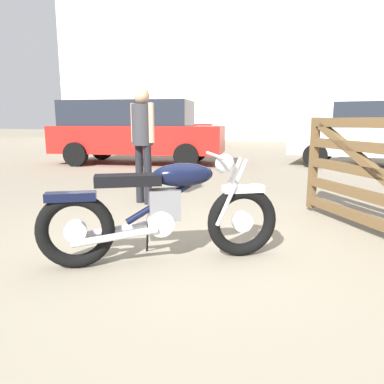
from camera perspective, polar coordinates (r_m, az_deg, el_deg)
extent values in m
plane|color=gray|center=(3.45, 2.15, -9.53)|extent=(80.00, 80.00, 0.00)
torus|color=black|center=(3.34, 7.79, -4.56)|extent=(0.62, 0.39, 0.64)
cylinder|color=silver|center=(3.34, 7.79, -4.56)|extent=(0.20, 0.15, 0.18)
torus|color=black|center=(3.19, -17.64, -5.76)|extent=(0.62, 0.39, 0.64)
cylinder|color=silver|center=(3.19, -17.64, -5.76)|extent=(0.20, 0.15, 0.18)
cube|color=silver|center=(3.27, 7.93, 0.50)|extent=(0.38, 0.28, 0.06)
cube|color=black|center=(3.12, -18.32, -0.67)|extent=(0.42, 0.30, 0.07)
cylinder|color=silver|center=(3.31, 5.43, 0.37)|extent=(0.27, 0.16, 0.58)
cylinder|color=silver|center=(3.17, 6.21, -0.12)|extent=(0.27, 0.16, 0.58)
sphere|color=silver|center=(3.19, 5.10, 4.40)|extent=(0.17, 0.17, 0.17)
cylinder|color=silver|center=(3.16, 3.72, 5.64)|extent=(0.31, 0.57, 0.03)
cylinder|color=black|center=(3.13, -3.52, -0.68)|extent=(0.70, 0.39, 0.47)
ellipsoid|color=black|center=(3.11, -1.44, 2.68)|extent=(0.56, 0.43, 0.20)
cube|color=black|center=(3.07, -9.92, 1.84)|extent=(0.57, 0.42, 0.09)
cube|color=slate|center=(3.14, -4.30, -1.93)|extent=(0.31, 0.28, 0.26)
cylinder|color=silver|center=(3.17, -4.98, -4.60)|extent=(0.29, 0.28, 0.22)
cylinder|color=silver|center=(3.27, -11.81, -5.76)|extent=(0.65, 0.37, 0.14)
cylinder|color=silver|center=(3.08, -11.84, -6.82)|extent=(0.65, 0.37, 0.14)
cylinder|color=black|center=(3.38, -6.94, -7.17)|extent=(0.13, 0.22, 0.33)
cube|color=brown|center=(5.17, 18.34, 4.26)|extent=(0.12, 0.13, 1.20)
cube|color=brown|center=(4.34, 26.76, -4.35)|extent=(1.32, 2.09, 0.11)
cube|color=brown|center=(4.28, 27.06, -0.99)|extent=(1.32, 2.09, 0.11)
cube|color=brown|center=(4.24, 27.37, 2.46)|extent=(1.32, 2.09, 0.11)
cube|color=brown|center=(4.21, 27.68, 5.95)|extent=(1.32, 2.09, 0.11)
cube|color=brown|center=(4.24, 27.35, 2.19)|extent=(1.21, 1.92, 1.08)
cylinder|color=black|center=(5.37, -6.89, 2.61)|extent=(0.12, 0.12, 0.86)
cylinder|color=black|center=(5.50, -8.15, 2.78)|extent=(0.12, 0.12, 0.86)
cylinder|color=#333338|center=(5.38, -7.72, 10.30)|extent=(0.30, 0.30, 0.58)
cylinder|color=tan|center=(5.24, -6.33, 10.63)|extent=(0.08, 0.08, 0.55)
cylinder|color=tan|center=(5.52, -9.06, 10.59)|extent=(0.08, 0.08, 0.55)
sphere|color=tan|center=(5.39, -7.84, 14.56)|extent=(0.22, 0.22, 0.22)
cylinder|color=black|center=(11.08, 0.70, 6.47)|extent=(0.66, 0.28, 0.64)
cylinder|color=black|center=(9.36, -0.92, 5.61)|extent=(0.66, 0.28, 0.64)
cylinder|color=black|center=(11.91, -13.82, 6.47)|extent=(0.66, 0.28, 0.64)
cylinder|color=black|center=(10.32, -17.63, 5.61)|extent=(0.66, 0.28, 0.64)
cube|color=red|center=(10.54, -8.20, 8.13)|extent=(4.87, 2.28, 0.74)
cube|color=#232833|center=(10.62, -9.88, 11.94)|extent=(3.66, 1.98, 0.68)
cylinder|color=black|center=(10.10, 18.61, 5.38)|extent=(0.65, 0.30, 0.62)
cylinder|color=black|center=(11.80, 19.68, 6.06)|extent=(0.65, 0.30, 0.62)
cube|color=silver|center=(10.85, 26.45, 7.08)|extent=(4.43, 2.41, 0.72)
cube|color=#232833|center=(10.84, 26.76, 10.65)|extent=(2.24, 1.88, 0.64)
cylinder|color=black|center=(18.35, -7.96, 8.17)|extent=(0.64, 0.30, 0.62)
cylinder|color=black|center=(20.02, -6.77, 8.44)|extent=(0.64, 0.30, 0.62)
cylinder|color=black|center=(17.89, 0.55, 8.20)|extent=(0.64, 0.30, 0.62)
cylinder|color=black|center=(19.60, 1.04, 8.46)|extent=(0.64, 0.30, 0.62)
cube|color=red|center=(18.90, -3.32, 9.43)|extent=(4.43, 2.41, 0.72)
cube|color=#232833|center=(18.90, -3.35, 11.50)|extent=(2.23, 1.88, 0.64)
cube|color=beige|center=(30.23, 6.25, 18.03)|extent=(22.87, 15.93, 9.79)
cube|color=gray|center=(31.28, 6.47, 27.43)|extent=(23.20, 16.26, 0.50)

